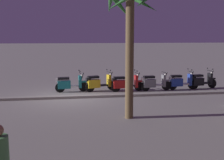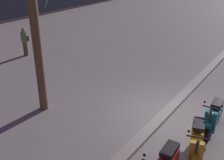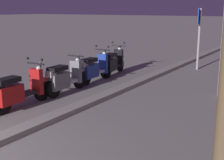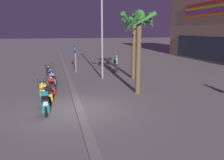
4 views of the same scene
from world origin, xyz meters
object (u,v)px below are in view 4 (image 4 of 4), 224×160
object	(u,v)px
scooter_blue_far_back	(51,77)
crossing_sign	(75,55)
palm_tree_near_sign	(134,31)
street_lamp	(102,25)
pedestrian_window_shopping	(116,63)
scooter_red_second_in_line	(52,88)
scooter_yellow_lead_nearest	(46,94)
scooter_black_gap_after_mid	(50,74)
palm_tree_by_mall_entrance	(139,31)
scooter_teal_mid_front	(45,104)
scooter_grey_mid_centre	(53,82)

from	to	relation	value
scooter_blue_far_back	crossing_sign	world-z (taller)	crossing_sign
palm_tree_near_sign	street_lamp	distance (m)	2.48
pedestrian_window_shopping	scooter_red_second_in_line	bearing A→B (deg)	-43.00
crossing_sign	scooter_red_second_in_line	bearing A→B (deg)	-15.96
scooter_red_second_in_line	pedestrian_window_shopping	world-z (taller)	pedestrian_window_shopping
scooter_blue_far_back	scooter_yellow_lead_nearest	world-z (taller)	same
scooter_black_gap_after_mid	scooter_blue_far_back	world-z (taller)	same
street_lamp	palm_tree_by_mall_entrance	bearing A→B (deg)	14.33
scooter_blue_far_back	scooter_teal_mid_front	xyz separation A→B (m)	(6.22, -0.21, -0.01)
scooter_red_second_in_line	street_lamp	distance (m)	6.52
scooter_blue_far_back	scooter_red_second_in_line	xyz separation A→B (m)	(3.22, 0.09, -0.00)
scooter_yellow_lead_nearest	street_lamp	world-z (taller)	street_lamp
scooter_teal_mid_front	crossing_sign	distance (m)	10.59
scooter_black_gap_after_mid	palm_tree_by_mall_entrance	bearing A→B (deg)	44.17
scooter_red_second_in_line	palm_tree_by_mall_entrance	xyz separation A→B (m)	(0.84, 5.02, 3.24)
scooter_red_second_in_line	crossing_sign	world-z (taller)	crossing_sign
palm_tree_near_sign	pedestrian_window_shopping	world-z (taller)	palm_tree_near_sign
scooter_blue_far_back	scooter_grey_mid_centre	xyz separation A→B (m)	(1.60, 0.12, 0.00)
scooter_black_gap_after_mid	crossing_sign	world-z (taller)	crossing_sign
scooter_teal_mid_front	palm_tree_by_mall_entrance	distance (m)	6.60
scooter_red_second_in_line	pedestrian_window_shopping	bearing A→B (deg)	137.00
scooter_blue_far_back	scooter_grey_mid_centre	bearing A→B (deg)	4.40
scooter_black_gap_after_mid	street_lamp	world-z (taller)	street_lamp
scooter_black_gap_after_mid	scooter_red_second_in_line	distance (m)	4.52
pedestrian_window_shopping	scooter_black_gap_after_mid	bearing A→B (deg)	-76.07
palm_tree_by_mall_entrance	street_lamp	size ratio (longest dim) A/B	0.73
scooter_grey_mid_centre	street_lamp	world-z (taller)	street_lamp
pedestrian_window_shopping	street_lamp	distance (m)	4.22
scooter_grey_mid_centre	pedestrian_window_shopping	distance (m)	7.00
street_lamp	pedestrian_window_shopping	bearing A→B (deg)	141.11
scooter_yellow_lead_nearest	pedestrian_window_shopping	bearing A→B (deg)	141.55
scooter_grey_mid_centre	palm_tree_near_sign	bearing A→B (deg)	105.42
palm_tree_near_sign	scooter_black_gap_after_mid	bearing A→B (deg)	-100.52
scooter_yellow_lead_nearest	scooter_grey_mid_centre	bearing A→B (deg)	173.73
crossing_sign	scooter_blue_far_back	bearing A→B (deg)	-28.19
scooter_blue_far_back	palm_tree_by_mall_entrance	distance (m)	7.29
scooter_black_gap_after_mid	scooter_red_second_in_line	world-z (taller)	same
scooter_red_second_in_line	crossing_sign	distance (m)	7.63
crossing_sign	street_lamp	world-z (taller)	street_lamp
palm_tree_by_mall_entrance	street_lamp	world-z (taller)	street_lamp
scooter_black_gap_after_mid	scooter_blue_far_back	bearing A→B (deg)	3.82
scooter_blue_far_back	palm_tree_by_mall_entrance	size ratio (longest dim) A/B	0.35
palm_tree_by_mall_entrance	palm_tree_near_sign	world-z (taller)	palm_tree_by_mall_entrance
scooter_red_second_in_line	palm_tree_by_mall_entrance	world-z (taller)	palm_tree_by_mall_entrance
pedestrian_window_shopping	street_lamp	xyz separation A→B (m)	(2.11, -1.70, 3.24)
scooter_yellow_lead_nearest	palm_tree_by_mall_entrance	distance (m)	6.25
scooter_grey_mid_centre	scooter_yellow_lead_nearest	distance (m)	3.05
pedestrian_window_shopping	scooter_blue_far_back	bearing A→B (deg)	-64.27
scooter_teal_mid_front	palm_tree_near_sign	distance (m)	9.64
palm_tree_by_mall_entrance	scooter_teal_mid_front	bearing A→B (deg)	-67.89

